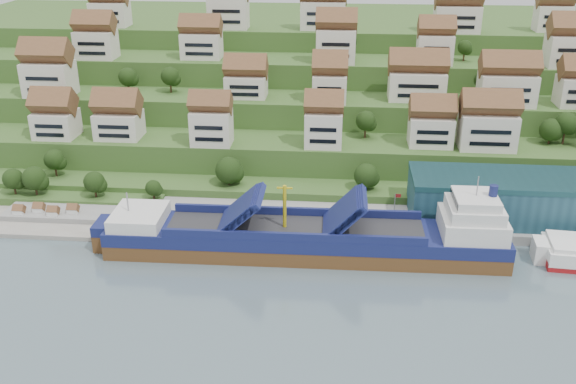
{
  "coord_description": "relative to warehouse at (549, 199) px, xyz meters",
  "views": [
    {
      "loc": [
        6.02,
        -115.37,
        65.28
      ],
      "look_at": [
        -5.17,
        14.0,
        8.0
      ],
      "focal_mm": 40.0,
      "sensor_mm": 36.0,
      "label": 1
    }
  ],
  "objects": [
    {
      "name": "hillside_trees",
      "position": [
        -60.6,
        25.06,
        8.41
      ],
      "size": [
        138.42,
        62.34,
        30.78
      ],
      "color": "#1F3812",
      "rests_on": "ground"
    },
    {
      "name": "hillside_village",
      "position": [
        -47.73,
        43.8,
        17.3
      ],
      "size": [
        161.27,
        62.92,
        29.35
      ],
      "color": "silver",
      "rests_on": "ground"
    },
    {
      "name": "beach_huts",
      "position": [
        -112.0,
        -6.25,
        -5.1
      ],
      "size": [
        14.4,
        3.7,
        2.2
      ],
      "color": "white",
      "rests_on": "pebble_beach"
    },
    {
      "name": "quay",
      "position": [
        -32.0,
        -2.0,
        -6.1
      ],
      "size": [
        180.0,
        14.0,
        2.2
      ],
      "primitive_type": "cube",
      "color": "gray",
      "rests_on": "ground"
    },
    {
      "name": "cargo_ship",
      "position": [
        -50.27,
        -15.94,
        -3.79
      ],
      "size": [
        81.48,
        13.55,
        18.09
      ],
      "rotation": [
        0.0,
        0.0,
        0.01
      ],
      "color": "brown",
      "rests_on": "ground"
    },
    {
      "name": "pebble_beach",
      "position": [
        -110.0,
        -5.0,
        -6.7
      ],
      "size": [
        45.0,
        20.0,
        1.0
      ],
      "primitive_type": "cube",
      "color": "gray",
      "rests_on": "ground"
    },
    {
      "name": "warehouse",
      "position": [
        0.0,
        0.0,
        0.0
      ],
      "size": [
        60.0,
        15.0,
        10.0
      ],
      "primitive_type": "cube",
      "color": "#1F4656",
      "rests_on": "quay"
    },
    {
      "name": "ground",
      "position": [
        -52.0,
        -17.0,
        -7.2
      ],
      "size": [
        300.0,
        300.0,
        0.0
      ],
      "primitive_type": "plane",
      "color": "slate",
      "rests_on": "ground"
    },
    {
      "name": "flagpole",
      "position": [
        -33.89,
        -7.0,
        -0.32
      ],
      "size": [
        1.28,
        0.16,
        8.0
      ],
      "color": "gray",
      "rests_on": "quay"
    },
    {
      "name": "hillside",
      "position": [
        -52.0,
        86.55,
        3.46
      ],
      "size": [
        260.0,
        128.0,
        31.0
      ],
      "color": "#2D4C1E",
      "rests_on": "ground"
    }
  ]
}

